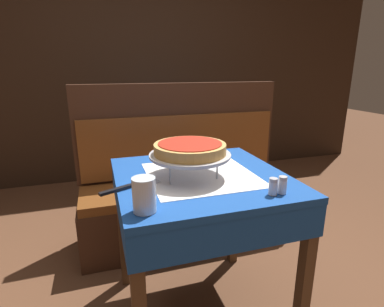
% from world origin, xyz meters
% --- Properties ---
extents(dining_table_front, '(0.77, 0.77, 0.78)m').
position_xyz_m(dining_table_front, '(0.00, 0.00, 0.67)').
color(dining_table_front, '#194799').
rests_on(dining_table_front, ground_plane).
extents(dining_table_rear, '(0.65, 0.65, 0.77)m').
position_xyz_m(dining_table_rear, '(0.21, 1.69, 0.64)').
color(dining_table_rear, '#194799').
rests_on(dining_table_rear, ground_plane).
extents(booth_bench, '(1.52, 0.45, 1.14)m').
position_xyz_m(booth_bench, '(0.15, 0.75, 0.34)').
color(booth_bench, '#3D2316').
rests_on(booth_bench, ground_plane).
extents(back_wall_panel, '(6.00, 0.04, 2.40)m').
position_xyz_m(back_wall_panel, '(0.00, 2.23, 1.20)').
color(back_wall_panel, black).
rests_on(back_wall_panel, ground_plane).
extents(pizza_pan_stand, '(0.36, 0.36, 0.11)m').
position_xyz_m(pizza_pan_stand, '(-0.06, -0.01, 0.87)').
color(pizza_pan_stand, '#ADADB2').
rests_on(pizza_pan_stand, dining_table_front).
extents(deep_dish_pizza, '(0.32, 0.32, 0.05)m').
position_xyz_m(deep_dish_pizza, '(-0.06, -0.01, 0.91)').
color(deep_dish_pizza, tan).
rests_on(deep_dish_pizza, pizza_pan_stand).
extents(pizza_server, '(0.26, 0.15, 0.01)m').
position_xyz_m(pizza_server, '(-0.32, -0.05, 0.78)').
color(pizza_server, '#BCBCC1').
rests_on(pizza_server, dining_table_front).
extents(water_glass_near, '(0.08, 0.08, 0.12)m').
position_xyz_m(water_glass_near, '(-0.30, -0.29, 0.84)').
color(water_glass_near, silver).
rests_on(water_glass_near, dining_table_front).
extents(salt_shaker, '(0.03, 0.03, 0.07)m').
position_xyz_m(salt_shaker, '(0.19, -0.30, 0.81)').
color(salt_shaker, silver).
rests_on(salt_shaker, dining_table_front).
extents(pepper_shaker, '(0.03, 0.03, 0.07)m').
position_xyz_m(pepper_shaker, '(0.23, -0.30, 0.81)').
color(pepper_shaker, silver).
rests_on(pepper_shaker, dining_table_front).
extents(napkin_holder, '(0.10, 0.05, 0.09)m').
position_xyz_m(napkin_holder, '(0.03, 0.34, 0.82)').
color(napkin_holder, '#B2B2B7').
rests_on(napkin_holder, dining_table_front).
extents(condiment_caddy, '(0.14, 0.14, 0.17)m').
position_xyz_m(condiment_caddy, '(0.26, 1.74, 0.81)').
color(condiment_caddy, black).
rests_on(condiment_caddy, dining_table_rear).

